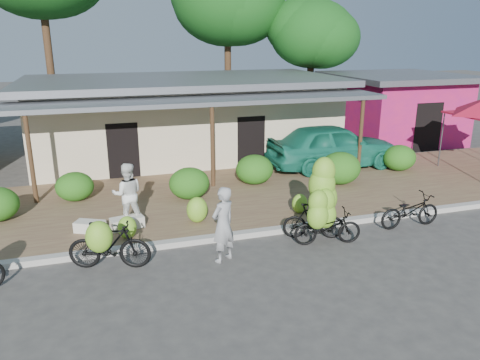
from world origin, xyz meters
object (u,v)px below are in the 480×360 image
at_px(vendor, 223,224).
at_px(teal_van, 333,146).
at_px(sack_near, 127,223).
at_px(bike_left, 108,244).
at_px(bystander, 128,194).
at_px(bike_right, 315,218).
at_px(bike_far_right, 410,211).
at_px(tree_near_right, 308,32).
at_px(sack_far, 90,226).
at_px(bike_center, 325,207).

xyz_separation_m(vendor, teal_van, (6.04, 6.10, 0.08)).
relative_size(sack_near, vendor, 0.47).
xyz_separation_m(bike_left, sack_near, (0.54, 2.03, -0.36)).
distance_m(bystander, teal_van, 8.68).
xyz_separation_m(bike_right, bike_far_right, (2.89, 0.07, -0.17)).
relative_size(bike_left, bystander, 1.13).
height_order(tree_near_right, bystander, tree_near_right).
bearing_deg(bike_right, sack_far, 88.42).
height_order(bike_far_right, sack_near, bike_far_right).
relative_size(bike_left, sack_near, 2.26).
xyz_separation_m(bike_far_right, sack_near, (-7.40, 1.93, -0.20)).
bearing_deg(vendor, bike_far_right, 153.37).
height_order(bike_far_right, teal_van, teal_van).
height_order(sack_near, teal_van, teal_van).
bearing_deg(sack_far, bike_center, -19.14).
relative_size(sack_far, teal_van, 0.15).
bearing_deg(bike_right, tree_near_right, -4.77).
bearing_deg(tree_near_right, bike_center, -112.79).
bearing_deg(sack_near, vendor, -49.24).
bearing_deg(vendor, bike_left, -37.75).
bearing_deg(bystander, bike_right, 157.21).
height_order(bike_center, vendor, bike_center).
distance_m(bike_left, bike_far_right, 7.95).
bearing_deg(sack_near, teal_van, 25.05).
xyz_separation_m(bike_far_right, vendor, (-5.39, -0.41, 0.43)).
bearing_deg(bystander, bike_left, 79.90).
distance_m(sack_near, vendor, 3.15).
bearing_deg(bike_center, sack_near, 77.89).
relative_size(bike_left, bike_far_right, 1.08).
height_order(bike_right, bystander, bystander).
bearing_deg(tree_near_right, teal_van, -107.08).
bearing_deg(bike_center, bystander, 74.32).
height_order(tree_near_right, sack_near, tree_near_right).
bearing_deg(sack_near, bike_center, -22.07).
xyz_separation_m(bike_center, bike_far_right, (2.61, 0.02, -0.41)).
bearing_deg(bike_left, sack_near, 1.78).
xyz_separation_m(vendor, bystander, (-1.93, 2.66, 0.07)).
bearing_deg(tree_near_right, bike_far_right, -102.67).
xyz_separation_m(bystander, teal_van, (7.97, 3.44, 0.01)).
distance_m(bike_right, sack_near, 4.94).
relative_size(bike_right, teal_van, 0.32).
bearing_deg(sack_near, tree_near_right, 47.59).
xyz_separation_m(tree_near_right, bike_left, (-10.94, -13.41, -4.58)).
height_order(tree_near_right, bike_left, tree_near_right).
bearing_deg(bike_center, tree_near_right, -12.83).
distance_m(bike_right, sack_far, 5.84).
bearing_deg(vendor, bike_right, 156.77).
relative_size(bike_center, teal_van, 0.42).
relative_size(bike_left, vendor, 1.07).
bearing_deg(teal_van, vendor, 133.91).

